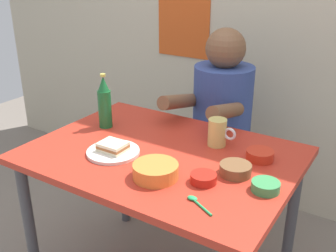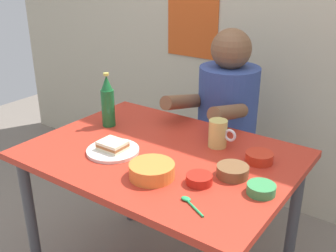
{
  "view_description": "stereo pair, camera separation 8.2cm",
  "coord_description": "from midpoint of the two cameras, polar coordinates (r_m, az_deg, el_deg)",
  "views": [
    {
      "loc": [
        0.82,
        -1.25,
        1.48
      ],
      "look_at": [
        0.0,
        0.05,
        0.84
      ],
      "focal_mm": 42.46,
      "sensor_mm": 36.0,
      "label": 1
    },
    {
      "loc": [
        0.89,
        -1.2,
        1.48
      ],
      "look_at": [
        0.0,
        0.05,
        0.84
      ],
      "focal_mm": 42.46,
      "sensor_mm": 36.0,
      "label": 2
    }
  ],
  "objects": [
    {
      "name": "dining_table",
      "position": [
        1.71,
        -2.29,
        -6.54
      ],
      "size": [
        1.1,
        0.8,
        0.74
      ],
      "color": "#B72D1E",
      "rests_on": "ground"
    },
    {
      "name": "dip_bowl_green",
      "position": [
        1.42,
        12.22,
        -8.43
      ],
      "size": [
        0.1,
        0.1,
        0.03
      ],
      "color": "#388C4C",
      "rests_on": "dining_table"
    },
    {
      "name": "sauce_bowl_chili",
      "position": [
        1.63,
        11.65,
        -4.06
      ],
      "size": [
        0.11,
        0.11,
        0.04
      ],
      "color": "red",
      "rests_on": "dining_table"
    },
    {
      "name": "spoon",
      "position": [
        1.34,
        2.26,
        -10.81
      ],
      "size": [
        0.12,
        0.07,
        0.01
      ],
      "color": "#26A559",
      "rests_on": "dining_table"
    },
    {
      "name": "condiment_bowl_brown",
      "position": [
        1.5,
        8.11,
        -6.14
      ],
      "size": [
        0.12,
        0.12,
        0.04
      ],
      "color": "brown",
      "rests_on": "dining_table"
    },
    {
      "name": "sambal_bowl_red",
      "position": [
        1.44,
        3.47,
        -7.47
      ],
      "size": [
        0.1,
        0.1,
        0.03
      ],
      "color": "#B21E14",
      "rests_on": "dining_table"
    },
    {
      "name": "person_seated",
      "position": [
        2.16,
        6.64,
        3.18
      ],
      "size": [
        0.33,
        0.56,
        0.72
      ],
      "color": "#33478C",
      "rests_on": "stool"
    },
    {
      "name": "beer_bottle",
      "position": [
        1.91,
        -10.32,
        3.21
      ],
      "size": [
        0.06,
        0.06,
        0.26
      ],
      "color": "#19602D",
      "rests_on": "dining_table"
    },
    {
      "name": "stool",
      "position": [
        2.34,
        6.3,
        -6.39
      ],
      "size": [
        0.34,
        0.34,
        0.45
      ],
      "color": "#4C4C51",
      "rests_on": "ground"
    },
    {
      "name": "plate_orange",
      "position": [
        1.67,
        -9.28,
        -3.71
      ],
      "size": [
        0.22,
        0.22,
        0.01
      ],
      "primitive_type": "cylinder",
      "color": "silver",
      "rests_on": "dining_table"
    },
    {
      "name": "sandwich",
      "position": [
        1.66,
        -9.33,
        -2.93
      ],
      "size": [
        0.11,
        0.09,
        0.04
      ],
      "color": "beige",
      "rests_on": "plate_orange"
    },
    {
      "name": "soup_bowl_orange",
      "position": [
        1.47,
        -3.42,
        -6.37
      ],
      "size": [
        0.17,
        0.17,
        0.05
      ],
      "color": "orange",
      "rests_on": "dining_table"
    },
    {
      "name": "beer_mug",
      "position": [
        1.71,
        5.79,
        -0.94
      ],
      "size": [
        0.13,
        0.08,
        0.12
      ],
      "color": "#D1BC66",
      "rests_on": "dining_table"
    }
  ]
}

